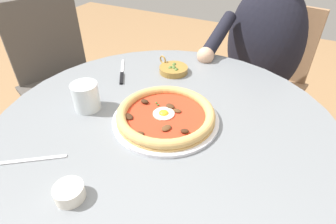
# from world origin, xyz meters

# --- Properties ---
(dining_table) EXTENTS (0.99, 0.99, 0.71)m
(dining_table) POSITION_xyz_m (0.00, 0.00, 0.60)
(dining_table) COLOR gray
(dining_table) RESTS_ON ground
(pizza_on_plate) EXTENTS (0.31, 0.31, 0.04)m
(pizza_on_plate) POSITION_xyz_m (0.00, 0.00, 0.73)
(pizza_on_plate) COLOR white
(pizza_on_plate) RESTS_ON dining_table
(water_glass) EXTENTS (0.08, 0.08, 0.08)m
(water_glass) POSITION_xyz_m (-0.06, 0.24, 0.75)
(water_glass) COLOR silver
(water_glass) RESTS_ON dining_table
(steak_knife) EXTENTS (0.17, 0.12, 0.01)m
(steak_knife) POSITION_xyz_m (0.16, 0.27, 0.72)
(steak_knife) COLOR silver
(steak_knife) RESTS_ON dining_table
(ramekin_capers) EXTENTS (0.06, 0.06, 0.03)m
(ramekin_capers) POSITION_xyz_m (-0.33, 0.06, 0.73)
(ramekin_capers) COLOR white
(ramekin_capers) RESTS_ON dining_table
(olive_pan) EXTENTS (0.11, 0.13, 0.05)m
(olive_pan) POSITION_xyz_m (0.27, 0.11, 0.73)
(olive_pan) COLOR olive
(olive_pan) RESTS_ON dining_table
(fork_utensil) EXTENTS (0.11, 0.14, 0.00)m
(fork_utensil) POSITION_xyz_m (-0.29, 0.22, 0.72)
(fork_utensil) COLOR #BCBCC1
(fork_utensil) RESTS_ON dining_table
(diner_person) EXTENTS (0.49, 0.41, 1.16)m
(diner_person) POSITION_xyz_m (0.70, -0.13, 0.51)
(diner_person) COLOR #282833
(diner_person) RESTS_ON ground
(cafe_chair_diner) EXTENTS (0.47, 0.47, 0.84)m
(cafe_chair_diner) POSITION_xyz_m (0.84, -0.16, 0.51)
(cafe_chair_diner) COLOR #957050
(cafe_chair_diner) RESTS_ON ground
(cafe_chair_spare_near) EXTENTS (0.56, 0.56, 0.87)m
(cafe_chair_spare_near) POSITION_xyz_m (0.33, 0.82, 0.52)
(cafe_chair_spare_near) COLOR #504A45
(cafe_chair_spare_near) RESTS_ON ground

